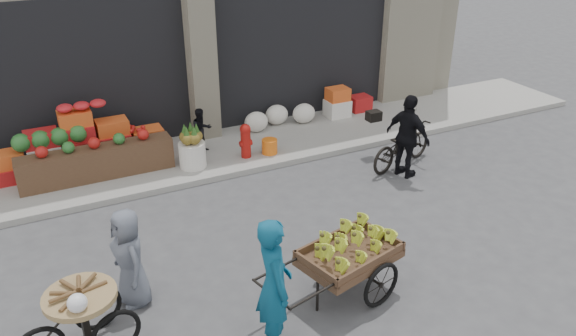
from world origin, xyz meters
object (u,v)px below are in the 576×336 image
fire_hydrant (246,139)px  tricycle_cart (82,313)px  orange_bucket (270,146)px  banana_cart (347,254)px  seated_person (202,130)px  pineapple_bin (192,155)px  vendor_grey (130,258)px  vendor_woman (274,285)px  cyclist (408,137)px  bicycle (402,145)px

fire_hydrant → tricycle_cart: bearing=-132.9°
orange_bucket → tricycle_cart: tricycle_cart is taller
fire_hydrant → banana_cart: (-0.39, -4.46, 0.16)m
banana_cart → tricycle_cart: size_ratio=1.60×
orange_bucket → seated_person: bearing=149.7°
pineapple_bin → seated_person: size_ratio=0.56×
fire_hydrant → banana_cart: banana_cart is taller
vendor_grey → vendor_woman: bearing=32.6°
seated_person → banana_cart: bearing=-96.5°
cyclist → tricycle_cart: bearing=92.0°
seated_person → tricycle_cart: (-3.00, -4.63, -0.02)m
orange_bucket → vendor_woman: bearing=-114.0°
fire_hydrant → seated_person: size_ratio=0.76×
vendor_woman → banana_cart: bearing=-62.5°
pineapple_bin → bicycle: bearing=-22.2°
orange_bucket → cyclist: cyclist is taller
pineapple_bin → vendor_woman: size_ratio=0.30×
seated_person → fire_hydrant: bearing=-52.9°
pineapple_bin → vendor_grey: bearing=-119.3°
pineapple_bin → vendor_grey: size_ratio=0.37×
orange_bucket → vendor_woman: 5.30m
vendor_woman → tricycle_cart: size_ratio=1.20×
pineapple_bin → vendor_woman: (-0.54, -4.91, 0.51)m
banana_cart → vendor_grey: vendor_grey is taller
cyclist → seated_person: bearing=35.1°
vendor_woman → vendor_grey: size_ratio=1.26×
pineapple_bin → cyclist: size_ratio=0.32×
orange_bucket → seated_person: size_ratio=0.34×
vendor_woman → bicycle: size_ratio=1.03×
vendor_woman → tricycle_cart: vendor_woman is taller
fire_hydrant → seated_person: seated_person is taller
pineapple_bin → orange_bucket: bearing=-3.6°
fire_hydrant → banana_cart: size_ratio=0.30×
fire_hydrant → vendor_grey: (-2.99, -3.32, 0.20)m
fire_hydrant → vendor_grey: bearing=-132.0°
banana_cart → cyclist: bearing=27.3°
tricycle_cart → bicycle: 6.87m
pineapple_bin → tricycle_cart: tricycle_cart is taller
vendor_woman → vendor_grey: 2.06m
bicycle → cyclist: size_ratio=1.05×
pineapple_bin → seated_person: (0.40, 0.60, 0.21)m
orange_bucket → bicycle: bearing=-33.3°
banana_cart → tricycle_cart: 3.35m
orange_bucket → banana_cart: bearing=-101.4°
fire_hydrant → tricycle_cart: (-3.70, -3.98, 0.06)m
bicycle → cyclist: cyclist is taller
orange_bucket → bicycle: bicycle is taller
banana_cart → tricycle_cart: tricycle_cart is taller
fire_hydrant → bicycle: (2.72, -1.51, -0.05)m
vendor_woman → vendor_grey: vendor_woman is taller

